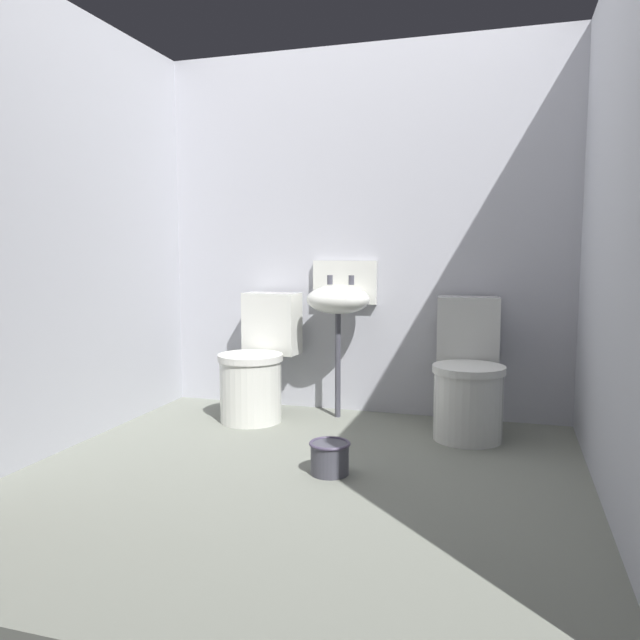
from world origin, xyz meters
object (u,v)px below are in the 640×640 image
object	(u,v)px
toilet_left	(257,368)
toilet_right	(468,380)
sink	(339,299)
bucket	(330,457)

from	to	relation	value
toilet_left	toilet_right	xyz separation A→B (m)	(1.29, 0.00, 0.00)
toilet_right	sink	world-z (taller)	sink
toilet_right	sink	xyz separation A→B (m)	(-0.81, 0.19, 0.43)
toilet_left	sink	distance (m)	0.68
toilet_left	bucket	world-z (taller)	toilet_left
toilet_left	bucket	size ratio (longest dim) A/B	3.95
bucket	sink	bearing A→B (deg)	102.75
toilet_left	toilet_right	bearing A→B (deg)	-174.69
toilet_left	sink	xyz separation A→B (m)	(0.48, 0.19, 0.43)
sink	bucket	world-z (taller)	sink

